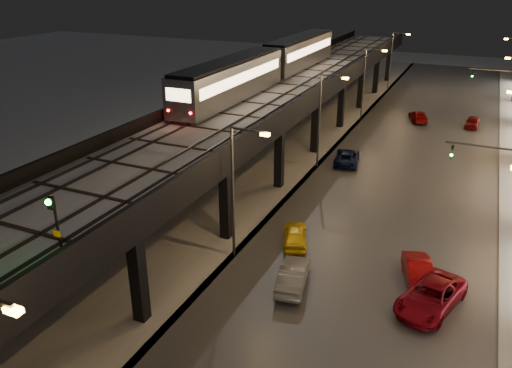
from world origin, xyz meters
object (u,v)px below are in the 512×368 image
at_px(car_mid_dark, 418,117).
at_px(car_taxi, 295,235).
at_px(car_onc_red, 472,123).
at_px(car_onc_silver, 419,274).
at_px(subway_train, 270,63).
at_px(car_near_white, 293,276).
at_px(car_mid_silver, 347,157).
at_px(rail_signal, 54,216).
at_px(car_onc_dark, 431,297).

bearing_deg(car_mid_dark, car_taxi, 67.27).
bearing_deg(car_onc_red, car_onc_silver, -87.94).
bearing_deg(subway_train, car_onc_silver, -49.64).
distance_m(car_near_white, car_mid_silver, 21.83).
height_order(rail_signal, car_mid_silver, rail_signal).
bearing_deg(rail_signal, car_onc_silver, 47.98).
bearing_deg(car_onc_silver, car_taxi, 152.67).
relative_size(rail_signal, car_onc_red, 0.76).
height_order(car_mid_silver, car_onc_dark, car_onc_dark).
xyz_separation_m(rail_signal, car_taxi, (4.60, 15.98, -7.96)).
bearing_deg(car_onc_red, car_taxi, -101.45).
bearing_deg(car_onc_red, car_onc_dark, -86.44).
height_order(car_near_white, car_mid_dark, car_near_white).
bearing_deg(car_mid_silver, rail_signal, 73.94).
relative_size(subway_train, car_near_white, 8.37).
relative_size(car_mid_dark, car_onc_silver, 1.06).
bearing_deg(car_taxi, car_onc_red, -125.69).
distance_m(car_mid_dark, car_onc_silver, 36.93).
bearing_deg(car_onc_dark, rail_signal, -121.34).
xyz_separation_m(subway_train, car_near_white, (12.63, -26.28, -7.68)).
bearing_deg(car_near_white, car_taxi, -82.20).
bearing_deg(car_onc_dark, car_near_white, -154.08).
distance_m(car_onc_dark, car_onc_red, 38.80).
bearing_deg(car_mid_dark, car_mid_silver, 59.66).
distance_m(car_taxi, car_mid_dark, 35.32).
bearing_deg(car_onc_red, car_mid_silver, -116.04).
relative_size(car_near_white, car_mid_dark, 0.97).
height_order(rail_signal, car_near_white, rail_signal).
bearing_deg(rail_signal, subway_train, 99.70).
height_order(car_taxi, car_mid_silver, car_taxi).
distance_m(car_mid_dark, car_onc_dark, 39.22).
xyz_separation_m(rail_signal, car_onc_red, (14.50, 51.13, -8.00)).
relative_size(car_onc_dark, car_onc_red, 1.45).
bearing_deg(rail_signal, car_onc_red, 74.17).
xyz_separation_m(car_mid_silver, car_onc_dark, (10.20, -20.52, 0.09)).
relative_size(car_taxi, car_onc_dark, 0.74).
xyz_separation_m(car_mid_silver, car_onc_red, (10.68, 18.27, -0.03)).
bearing_deg(car_mid_silver, car_mid_dark, -112.85).
distance_m(subway_train, car_onc_silver, 31.05).
bearing_deg(car_onc_red, rail_signal, -101.55).
bearing_deg(subway_train, car_onc_dark, -50.88).
xyz_separation_m(rail_signal, car_mid_silver, (3.81, 32.86, -7.97)).
distance_m(rail_signal, car_onc_dark, 20.27).
xyz_separation_m(car_mid_silver, car_onc_silver, (9.26, -18.35, 0.04)).
height_order(car_mid_silver, car_onc_red, car_mid_silver).
bearing_deg(car_onc_silver, car_mid_silver, 99.30).
xyz_separation_m(car_near_white, car_onc_red, (8.27, 39.97, -0.08)).
xyz_separation_m(car_near_white, car_onc_dark, (7.78, 1.18, 0.03)).
xyz_separation_m(rail_signal, car_mid_dark, (8.16, 51.12, -7.98)).
height_order(subway_train, rail_signal, subway_train).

